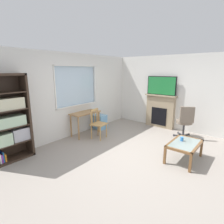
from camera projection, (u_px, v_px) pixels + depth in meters
name	position (u px, v px, depth m)	size (l,w,h in m)	color
ground	(135.00, 156.00, 4.39)	(6.21, 5.72, 0.02)	#9E9389
wall_back_with_window	(70.00, 97.00, 5.53)	(5.21, 0.15, 2.55)	silver
wall_right	(177.00, 93.00, 6.10)	(0.12, 4.92, 2.55)	silver
bookshelf	(7.00, 121.00, 3.97)	(0.90, 0.38, 1.98)	#38281E
desk_under_window	(85.00, 116.00, 5.66)	(0.99, 0.46, 0.75)	#A37547
wooden_chair	(98.00, 123.00, 5.41)	(0.48, 0.46, 0.90)	tan
plastic_drawer_unit	(100.00, 122.00, 6.33)	(0.35, 0.40, 0.50)	#72ADDB
fireplace	(160.00, 111.00, 6.45)	(0.26, 1.12, 1.18)	tan
tv	(161.00, 86.00, 6.23)	(0.06, 1.05, 0.65)	black
office_chair	(185.00, 120.00, 5.42)	(0.61, 0.57, 1.00)	#7A6B5B
coffee_table	(185.00, 145.00, 4.08)	(0.94, 0.59, 0.43)	#8C9E99
sippy_cup	(182.00, 139.00, 4.17)	(0.07, 0.07, 0.09)	#337FD6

